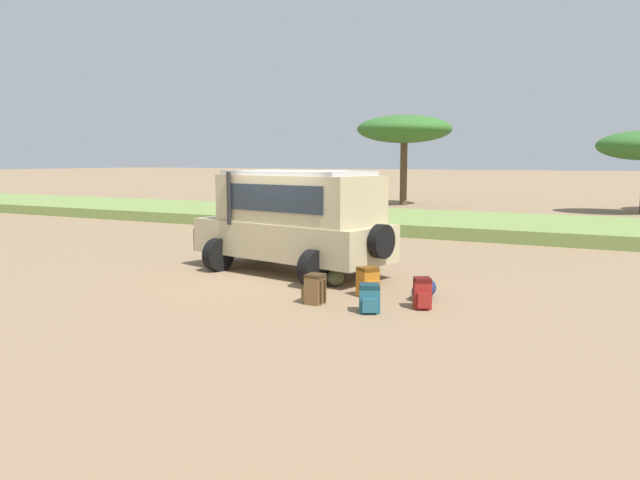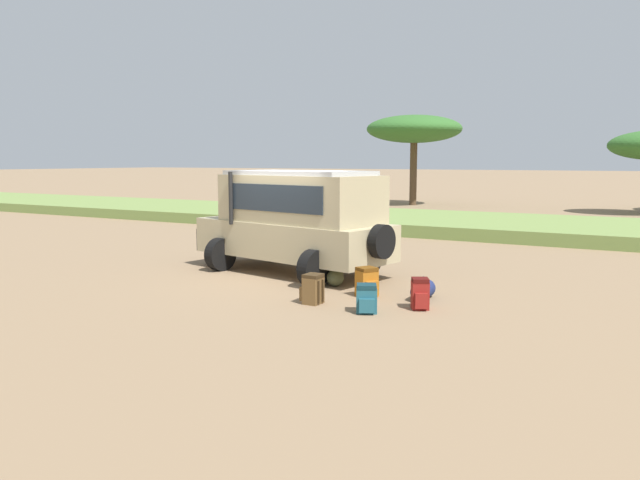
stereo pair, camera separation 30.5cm
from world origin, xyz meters
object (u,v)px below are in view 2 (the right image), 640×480
(safari_vehicle, at_px, (296,219))
(backpack_near_rear_wheel, at_px, (420,294))
(backpack_cluster_center, at_px, (367,282))
(duffel_bag_soft_canvas, at_px, (335,276))
(acacia_tree_far_left, at_px, (414,130))
(duffel_bag_low_black_case, at_px, (423,290))
(backpack_outermost, at_px, (313,289))
(backpack_beside_front_wheel, at_px, (367,299))

(safari_vehicle, xyz_separation_m, backpack_near_rear_wheel, (3.87, -2.02, -1.02))
(backpack_cluster_center, bearing_deg, safari_vehicle, 149.13)
(duffel_bag_soft_canvas, bearing_deg, acacia_tree_far_left, 107.02)
(duffel_bag_low_black_case, bearing_deg, duffel_bag_soft_canvas, 167.83)
(acacia_tree_far_left, bearing_deg, backpack_outermost, -73.09)
(duffel_bag_low_black_case, distance_m, duffel_bag_soft_canvas, 2.24)
(backpack_cluster_center, height_order, duffel_bag_soft_canvas, backpack_cluster_center)
(safari_vehicle, xyz_separation_m, duffel_bag_soft_canvas, (1.44, -0.73, -1.11))
(safari_vehicle, bearing_deg, backpack_outermost, -53.07)
(duffel_bag_low_black_case, xyz_separation_m, acacia_tree_far_left, (-9.40, 24.01, 4.30))
(backpack_beside_front_wheel, xyz_separation_m, duffel_bag_soft_canvas, (-1.70, 2.01, -0.06))
(backpack_near_rear_wheel, bearing_deg, backpack_cluster_center, 159.74)
(backpack_cluster_center, bearing_deg, backpack_beside_front_wheel, -65.29)
(backpack_cluster_center, bearing_deg, acacia_tree_far_left, 108.95)
(backpack_near_rear_wheel, height_order, acacia_tree_far_left, acacia_tree_far_left)
(backpack_near_rear_wheel, bearing_deg, acacia_tree_far_left, 111.22)
(backpack_cluster_center, bearing_deg, backpack_near_rear_wheel, -20.26)
(backpack_cluster_center, distance_m, duffel_bag_soft_canvas, 1.42)
(backpack_outermost, xyz_separation_m, duffel_bag_low_black_case, (1.68, 1.39, -0.10))
(backpack_cluster_center, xyz_separation_m, backpack_outermost, (-0.64, -1.05, -0.01))
(acacia_tree_far_left, bearing_deg, safari_vehicle, -75.80)
(backpack_beside_front_wheel, relative_size, duffel_bag_soft_canvas, 0.61)
(backpack_outermost, relative_size, duffel_bag_soft_canvas, 0.68)
(backpack_cluster_center, relative_size, backpack_near_rear_wheel, 1.03)
(backpack_cluster_center, distance_m, backpack_near_rear_wheel, 1.36)
(backpack_outermost, xyz_separation_m, duffel_bag_soft_canvas, (-0.51, 1.86, -0.09))
(safari_vehicle, distance_m, duffel_bag_soft_canvas, 1.96)
(acacia_tree_far_left, bearing_deg, duffel_bag_low_black_case, -68.62)
(safari_vehicle, xyz_separation_m, backpack_beside_front_wheel, (3.14, -2.74, -1.05))
(safari_vehicle, xyz_separation_m, backpack_cluster_center, (2.59, -1.55, -1.01))
(duffel_bag_low_black_case, height_order, duffel_bag_soft_canvas, duffel_bag_soft_canvas)
(backpack_outermost, height_order, acacia_tree_far_left, acacia_tree_far_left)
(backpack_near_rear_wheel, height_order, backpack_outermost, backpack_near_rear_wheel)
(safari_vehicle, xyz_separation_m, backpack_outermost, (1.95, -2.59, -1.02))
(safari_vehicle, relative_size, backpack_outermost, 9.67)
(backpack_cluster_center, height_order, backpack_near_rear_wheel, backpack_cluster_center)
(backpack_cluster_center, bearing_deg, duffel_bag_low_black_case, 18.15)
(backpack_cluster_center, relative_size, backpack_outermost, 1.04)
(safari_vehicle, relative_size, duffel_bag_low_black_case, 6.66)
(backpack_beside_front_wheel, xyz_separation_m, backpack_near_rear_wheel, (0.73, 0.72, 0.03))
(backpack_outermost, bearing_deg, backpack_near_rear_wheel, 16.67)
(backpack_near_rear_wheel, relative_size, backpack_outermost, 1.01)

